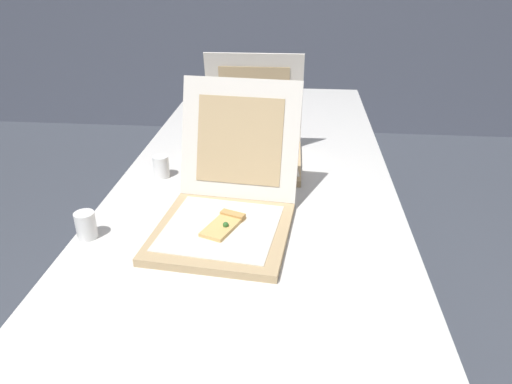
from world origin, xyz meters
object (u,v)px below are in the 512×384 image
Objects in this scene: cup_white_mid at (161,167)px; table at (255,195)px; cup_white_near_left at (86,225)px; pizza_box_front at (226,209)px; pizza_box_middle at (252,146)px.

table is at bearing -3.28° from cup_white_mid.
table is 32.30× the size of cup_white_near_left.
table is at bearing 41.61° from cup_white_near_left.
pizza_box_front reaches higher than table.
pizza_box_middle is at bearing 55.04° from cup_white_near_left.
cup_white_mid is at bearing 176.72° from table.
table is 0.29m from pizza_box_front.
pizza_box_front is 0.46m from pizza_box_middle.
pizza_box_middle reaches higher than pizza_box_front.
pizza_box_middle is 4.94× the size of cup_white_mid.
pizza_box_front is 6.64× the size of cup_white_near_left.
cup_white_near_left is (-0.41, -0.37, 0.08)m from table.
cup_white_near_left is at bearing -103.97° from cup_white_mid.
cup_white_mid is at bearing 76.03° from cup_white_near_left.
pizza_box_front is at bearing -94.10° from pizza_box_middle.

